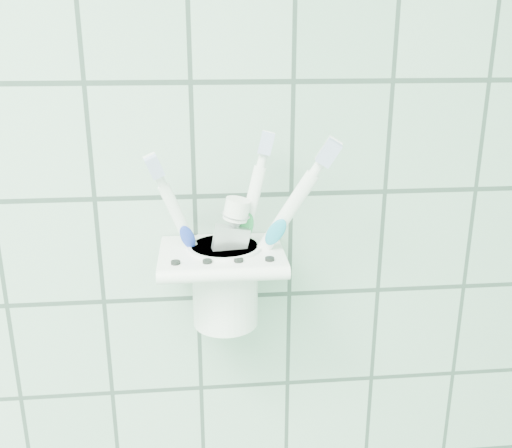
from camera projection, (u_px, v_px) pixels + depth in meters
holder_bracket at (222, 257)px, 0.58m from camera, size 0.12×0.10×0.04m
cup at (225, 281)px, 0.59m from camera, size 0.08×0.08×0.09m
toothbrush_pink at (219, 225)px, 0.59m from camera, size 0.07×0.04×0.19m
toothbrush_blue at (222, 228)px, 0.56m from camera, size 0.05×0.03×0.20m
toothbrush_orange at (220, 213)px, 0.57m from camera, size 0.10×0.04×0.21m
toothpaste_tube at (214, 250)px, 0.57m from camera, size 0.05×0.03×0.14m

